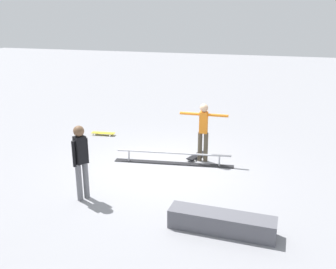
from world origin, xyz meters
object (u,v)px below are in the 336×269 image
(skate_ledge, at_px, (222,222))
(loose_skateboard_yellow, at_px, (103,133))
(grind_rail, at_px, (173,159))
(bystander_black_shirt, at_px, (81,159))
(skateboard_main, at_px, (196,156))
(skater_main, at_px, (203,128))

(skate_ledge, distance_m, loose_skateboard_yellow, 6.74)
(grind_rail, distance_m, loose_skateboard_yellow, 3.47)
(bystander_black_shirt, bearing_deg, loose_skateboard_yellow, -128.36)
(grind_rail, relative_size, skateboard_main, 4.02)
(skateboard_main, relative_size, bystander_black_shirt, 0.48)
(grind_rail, height_order, skater_main, skater_main)
(skater_main, relative_size, skateboard_main, 2.00)
(grind_rail, bearing_deg, skateboard_main, -138.81)
(skater_main, height_order, skateboard_main, skater_main)
(grind_rail, distance_m, skateboard_main, 0.80)
(grind_rail, distance_m, skater_main, 1.17)
(grind_rail, relative_size, bystander_black_shirt, 1.94)
(grind_rail, xyz_separation_m, loose_skateboard_yellow, (3.00, -1.74, -0.07))
(skateboard_main, distance_m, loose_skateboard_yellow, 3.70)
(loose_skateboard_yellow, bearing_deg, grind_rail, -36.94)
(skater_main, bearing_deg, loose_skateboard_yellow, -21.83)
(skate_ledge, bearing_deg, bystander_black_shirt, -7.27)
(skate_ledge, distance_m, bystander_black_shirt, 3.28)
(skate_ledge, height_order, loose_skateboard_yellow, skate_ledge)
(skateboard_main, relative_size, loose_skateboard_yellow, 1.01)
(skater_main, xyz_separation_m, loose_skateboard_yellow, (3.73, -1.31, -0.88))
(skater_main, bearing_deg, bystander_black_shirt, 52.91)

